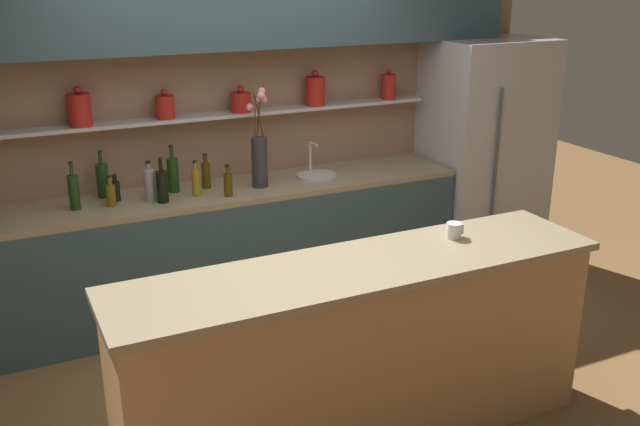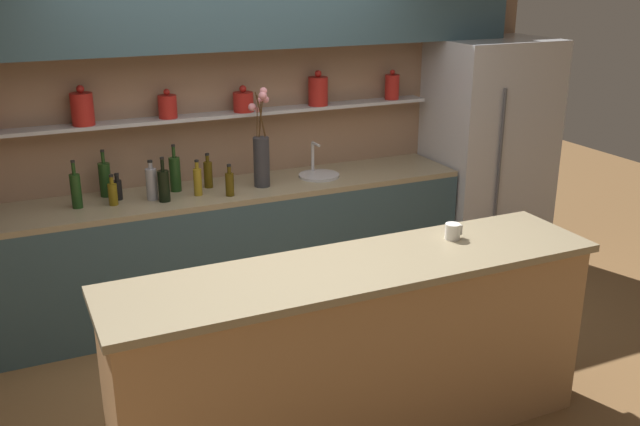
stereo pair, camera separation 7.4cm
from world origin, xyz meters
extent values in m
plane|color=brown|center=(0.00, 0.00, 0.00)|extent=(12.00, 12.00, 0.00)
cube|color=#937056|center=(0.00, 1.60, 1.30)|extent=(5.20, 0.10, 2.60)
cube|color=#B7B7BC|center=(-0.15, 1.46, 1.41)|extent=(3.51, 0.18, 0.02)
cylinder|color=#AD1E19|center=(-1.02, 1.45, 1.53)|extent=(0.15, 0.15, 0.21)
sphere|color=#AD1E19|center=(-1.02, 1.45, 1.66)|extent=(0.05, 0.05, 0.05)
cylinder|color=#AD1E19|center=(-0.45, 1.45, 1.50)|extent=(0.13, 0.13, 0.16)
sphere|color=#AD1E19|center=(-0.45, 1.45, 1.60)|extent=(0.05, 0.05, 0.05)
cylinder|color=#AD1E19|center=(0.10, 1.45, 1.49)|extent=(0.15, 0.15, 0.14)
sphere|color=#AD1E19|center=(0.10, 1.45, 1.59)|extent=(0.05, 0.05, 0.05)
cylinder|color=#AD1E19|center=(0.70, 1.45, 1.53)|extent=(0.15, 0.15, 0.21)
sphere|color=#AD1E19|center=(0.70, 1.45, 1.66)|extent=(0.05, 0.05, 0.05)
cylinder|color=#AD1E19|center=(1.34, 1.45, 1.52)|extent=(0.11, 0.11, 0.19)
sphere|color=#AD1E19|center=(1.34, 1.45, 1.63)|extent=(0.04, 0.04, 0.04)
cube|color=#334C56|center=(0.00, 1.38, 2.09)|extent=(4.42, 0.34, 0.42)
cube|color=#334C56|center=(-0.15, 1.24, 0.44)|extent=(3.61, 0.62, 0.88)
cube|color=gray|center=(-0.15, 1.24, 0.90)|extent=(3.61, 0.62, 0.04)
cube|color=tan|center=(0.00, -0.57, 0.49)|extent=(2.52, 0.55, 0.98)
cube|color=gray|center=(0.00, -0.57, 1.00)|extent=(2.58, 0.61, 0.04)
cube|color=#B7B7BC|center=(2.14, 1.20, 0.94)|extent=(0.93, 0.70, 1.88)
cylinder|color=#4C4C51|center=(1.97, 0.83, 1.03)|extent=(0.02, 0.02, 1.03)
cylinder|color=#2D2D33|center=(0.14, 1.19, 1.10)|extent=(0.12, 0.12, 0.36)
cylinder|color=#4C3319|center=(0.14, 1.19, 1.44)|extent=(0.09, 0.04, 0.32)
sphere|color=pink|center=(0.15, 1.15, 1.61)|extent=(0.05, 0.05, 0.05)
cylinder|color=#4C3319|center=(0.14, 1.18, 1.43)|extent=(0.06, 0.01, 0.30)
sphere|color=pink|center=(0.14, 1.14, 1.58)|extent=(0.06, 0.06, 0.06)
cylinder|color=#4C3319|center=(0.14, 1.21, 1.40)|extent=(0.02, 0.01, 0.25)
sphere|color=pink|center=(0.15, 1.25, 1.53)|extent=(0.04, 0.04, 0.04)
cylinder|color=#4C3319|center=(0.14, 1.19, 1.41)|extent=(0.01, 0.07, 0.26)
sphere|color=pink|center=(0.18, 1.20, 1.54)|extent=(0.05, 0.05, 0.05)
cylinder|color=#4C3319|center=(0.14, 1.21, 1.37)|extent=(0.03, 0.01, 0.19)
sphere|color=pink|center=(0.14, 1.25, 1.46)|extent=(0.04, 0.04, 0.04)
cylinder|color=#4C3319|center=(0.12, 1.22, 1.38)|extent=(0.02, 0.01, 0.21)
sphere|color=pink|center=(0.10, 1.25, 1.49)|extent=(0.06, 0.06, 0.06)
cylinder|color=#B7B7BC|center=(0.61, 1.24, 0.93)|extent=(0.31, 0.31, 0.02)
cylinder|color=#B7B7BC|center=(0.61, 1.35, 1.05)|extent=(0.02, 0.02, 0.22)
cylinder|color=#B7B7BC|center=(0.61, 1.29, 1.16)|extent=(0.02, 0.12, 0.02)
cylinder|color=#193814|center=(-0.92, 1.42, 1.04)|extent=(0.08, 0.08, 0.23)
cylinder|color=#193814|center=(-0.92, 1.42, 1.19)|extent=(0.02, 0.02, 0.08)
cylinder|color=black|center=(-0.92, 1.42, 1.24)|extent=(0.03, 0.03, 0.01)
cylinder|color=brown|center=(-0.91, 1.20, 0.99)|extent=(0.06, 0.06, 0.14)
cylinder|color=brown|center=(-0.91, 1.20, 1.09)|extent=(0.03, 0.03, 0.05)
cylinder|color=black|center=(-0.91, 1.20, 1.12)|extent=(0.03, 0.03, 0.01)
cylinder|color=#47380A|center=(-0.22, 1.32, 1.01)|extent=(0.06, 0.06, 0.19)
cylinder|color=#47380A|center=(-0.22, 1.32, 1.13)|extent=(0.03, 0.03, 0.05)
cylinder|color=black|center=(-0.22, 1.32, 1.16)|extent=(0.03, 0.03, 0.01)
cylinder|color=gray|center=(-0.65, 1.21, 1.03)|extent=(0.08, 0.08, 0.22)
cylinder|color=gray|center=(-0.65, 1.21, 1.16)|extent=(0.03, 0.03, 0.04)
cylinder|color=black|center=(-0.65, 1.21, 1.19)|extent=(0.03, 0.03, 0.01)
cylinder|color=olive|center=(-0.34, 1.17, 1.01)|extent=(0.06, 0.06, 0.19)
cylinder|color=olive|center=(-0.34, 1.17, 1.13)|extent=(0.03, 0.03, 0.05)
cylinder|color=black|center=(-0.34, 1.17, 1.16)|extent=(0.03, 0.03, 0.01)
cylinder|color=black|center=(-0.86, 1.30, 0.99)|extent=(0.06, 0.06, 0.14)
cylinder|color=black|center=(-0.86, 1.30, 1.07)|extent=(0.03, 0.03, 0.04)
cylinder|color=black|center=(-0.86, 1.30, 1.10)|extent=(0.03, 0.03, 0.01)
cylinder|color=#193814|center=(-1.13, 1.24, 1.03)|extent=(0.07, 0.07, 0.23)
cylinder|color=#193814|center=(-1.13, 1.24, 1.19)|extent=(0.02, 0.02, 0.08)
cylinder|color=black|center=(-1.13, 1.24, 1.23)|extent=(0.03, 0.03, 0.01)
cylinder|color=#47380A|center=(-0.14, 1.07, 1.00)|extent=(0.06, 0.06, 0.16)
cylinder|color=#47380A|center=(-0.14, 1.07, 1.10)|extent=(0.03, 0.03, 0.05)
cylinder|color=black|center=(-0.14, 1.07, 1.14)|extent=(0.03, 0.03, 0.01)
cylinder|color=#193814|center=(-0.46, 1.34, 1.04)|extent=(0.08, 0.08, 0.24)
cylinder|color=#193814|center=(-0.46, 1.34, 1.20)|extent=(0.02, 0.02, 0.08)
cylinder|color=black|center=(-0.46, 1.34, 1.25)|extent=(0.03, 0.03, 0.01)
cylinder|color=black|center=(-0.58, 1.14, 1.03)|extent=(0.08, 0.08, 0.21)
cylinder|color=black|center=(-0.58, 1.14, 1.17)|extent=(0.02, 0.02, 0.08)
cylinder|color=black|center=(-0.58, 1.14, 1.22)|extent=(0.03, 0.03, 0.01)
cylinder|color=silver|center=(0.62, -0.47, 1.06)|extent=(0.08, 0.08, 0.09)
cube|color=silver|center=(0.67, -0.47, 1.06)|extent=(0.02, 0.01, 0.06)
camera|label=1|loc=(-1.60, -3.42, 2.42)|focal=40.00mm
camera|label=2|loc=(-1.54, -3.45, 2.42)|focal=40.00mm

